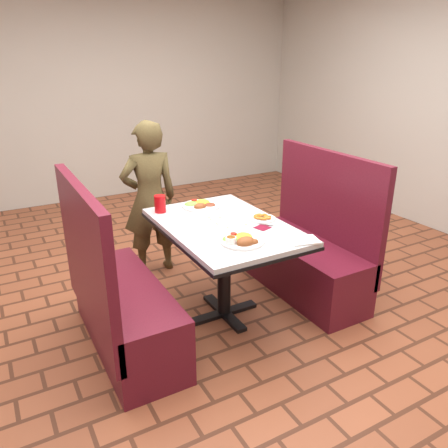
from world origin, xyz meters
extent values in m
plane|color=#964E31|center=(0.00, 0.00, 0.00)|extent=(7.00, 7.00, 0.00)
cube|color=beige|center=(0.00, 3.50, 1.40)|extent=(6.00, 0.04, 2.80)
cube|color=silver|center=(0.00, 0.00, 0.73)|extent=(0.80, 1.20, 0.03)
cube|color=black|center=(0.00, 0.00, 0.70)|extent=(0.81, 1.21, 0.02)
cylinder|color=black|center=(0.00, 0.00, 0.36)|extent=(0.10, 0.10, 0.69)
cube|color=black|center=(0.00, 0.00, 0.01)|extent=(0.55, 0.08, 0.03)
cube|color=black|center=(0.00, 0.00, 0.01)|extent=(0.08, 0.55, 0.03)
cube|color=maroon|center=(-0.75, 0.00, 0.23)|extent=(0.45, 1.20, 0.45)
cube|color=maroon|center=(-0.97, 0.00, 0.70)|extent=(0.06, 1.20, 0.95)
cube|color=maroon|center=(0.75, 0.00, 0.23)|extent=(0.45, 1.20, 0.45)
cube|color=maroon|center=(0.97, 0.00, 0.70)|extent=(0.06, 1.20, 0.95)
imported|color=brown|center=(-0.20, 1.00, 0.69)|extent=(0.52, 0.36, 1.38)
cylinder|color=white|center=(-0.06, -0.34, 0.76)|extent=(0.29, 0.29, 0.02)
ellipsoid|color=yellow|center=(-0.03, -0.31, 0.79)|extent=(0.12, 0.12, 0.05)
ellipsoid|color=#7EBC4B|center=(-0.11, -0.29, 0.79)|extent=(0.12, 0.10, 0.04)
cylinder|color=red|center=(-0.08, -0.27, 0.79)|extent=(0.04, 0.04, 0.01)
ellipsoid|color=#954E26|center=(-0.07, -0.40, 0.80)|extent=(0.12, 0.10, 0.07)
ellipsoid|color=#954E26|center=(-0.02, -0.42, 0.79)|extent=(0.07, 0.05, 0.04)
cylinder|color=white|center=(-0.15, -0.35, 0.79)|extent=(0.07, 0.07, 0.04)
cylinder|color=brown|center=(-0.15, -0.35, 0.81)|extent=(0.05, 0.05, 0.01)
cylinder|color=white|center=(0.02, 0.42, 0.76)|extent=(0.30, 0.30, 0.02)
ellipsoid|color=yellow|center=(0.06, 0.46, 0.79)|extent=(0.12, 0.12, 0.05)
ellipsoid|color=#7EBC4B|center=(-0.03, 0.47, 0.79)|extent=(0.12, 0.10, 0.04)
cylinder|color=red|center=(0.00, 0.50, 0.79)|extent=(0.04, 0.04, 0.01)
ellipsoid|color=brown|center=(0.08, 0.38, 0.78)|extent=(0.09, 0.09, 0.03)
ellipsoid|color=#954E26|center=(-0.01, 0.37, 0.80)|extent=(0.10, 0.08, 0.06)
cylinder|color=white|center=(0.29, -0.05, 0.76)|extent=(0.20, 0.20, 0.01)
cube|color=maroon|center=(0.20, -0.20, 0.75)|extent=(0.12, 0.12, 0.00)
cube|color=silver|center=(0.24, -0.17, 0.75)|extent=(0.08, 0.10, 0.00)
cylinder|color=red|center=(-0.30, 0.46, 0.82)|extent=(0.09, 0.09, 0.13)
cube|color=white|center=(0.30, -0.52, 0.76)|extent=(0.22, 0.19, 0.01)
cube|color=#BCBCC1|center=(-0.05, -0.39, 0.76)|extent=(0.05, 0.16, 0.00)
cube|color=silver|center=(-0.11, -0.38, 0.76)|extent=(0.03, 0.14, 0.00)
camera|label=1|loc=(-1.42, -2.53, 1.87)|focal=35.00mm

